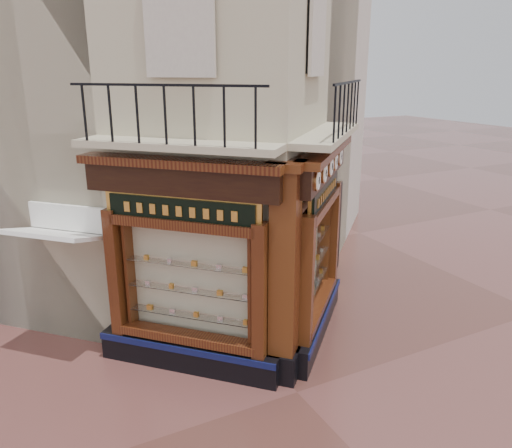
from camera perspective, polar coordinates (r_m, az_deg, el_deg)
ground at (r=9.19m, az=4.72°, el=-18.61°), size 80.00×80.00×0.00m
main_building at (r=13.07m, az=-9.79°, el=19.80°), size 11.31×11.31×12.00m
neighbour_left at (r=14.98m, az=-22.18°, el=16.56°), size 11.31×11.31×11.00m
neighbour_right at (r=16.25m, az=-3.76°, el=17.71°), size 11.31×11.31×11.00m
shopfront_left at (r=8.94m, az=-8.08°, el=-5.26°), size 2.86×2.86×3.98m
shopfront_right at (r=10.12m, az=7.12°, el=-2.48°), size 2.86×2.86×3.98m
corner_pilaster at (r=8.59m, az=3.28°, el=-6.29°), size 0.85×0.85×3.98m
balcony at (r=8.81m, az=0.26°, el=9.72°), size 5.94×2.97×1.03m
clock_a at (r=8.33m, az=6.99°, el=4.98°), size 0.29×0.29×0.36m
clock_b at (r=8.95m, az=7.79°, el=5.80°), size 0.30×0.30×0.38m
clock_c at (r=9.59m, az=8.51°, el=6.54°), size 0.31×0.31×0.39m
clock_d at (r=10.13m, az=9.05°, el=7.09°), size 0.29×0.29×0.37m
clock_e at (r=10.74m, az=9.59°, el=7.64°), size 0.31×0.31×0.39m
awning at (r=10.89m, az=-20.68°, el=-13.55°), size 1.92×1.92×0.34m
signboard_left at (r=8.50m, az=-8.62°, el=1.55°), size 2.08×2.08×0.56m
signboard_right at (r=9.79m, az=7.81°, el=3.67°), size 1.89×1.89×0.51m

